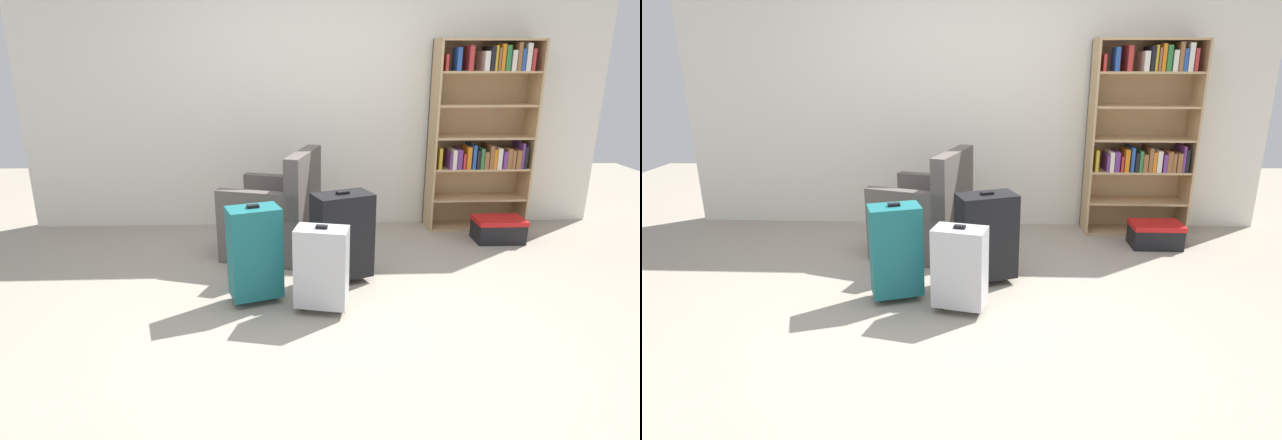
% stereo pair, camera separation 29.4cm
% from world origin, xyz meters
% --- Properties ---
extents(ground_plane, '(9.83, 9.83, 0.00)m').
position_xyz_m(ground_plane, '(0.00, 0.00, 0.00)').
color(ground_plane, '#9E9384').
extents(back_wall, '(5.62, 0.10, 2.60)m').
position_xyz_m(back_wall, '(0.00, 2.06, 1.30)').
color(back_wall, silver).
rests_on(back_wall, ground).
extents(bookshelf, '(0.95, 0.33, 1.79)m').
position_xyz_m(bookshelf, '(1.58, 1.85, 0.98)').
color(bookshelf, tan).
rests_on(bookshelf, ground).
extents(armchair, '(0.87, 0.87, 0.90)m').
position_xyz_m(armchair, '(-0.38, 1.20, 0.32)').
color(armchair, '#59514C').
rests_on(armchair, ground).
extents(mug, '(0.12, 0.08, 0.10)m').
position_xyz_m(mug, '(0.19, 1.17, 0.05)').
color(mug, white).
rests_on(mug, ground).
extents(storage_box, '(0.44, 0.29, 0.22)m').
position_xyz_m(storage_box, '(1.66, 1.41, 0.12)').
color(storage_box, black).
rests_on(storage_box, ground).
extents(suitcase_black, '(0.49, 0.38, 0.71)m').
position_xyz_m(suitcase_black, '(0.13, 0.58, 0.37)').
color(suitcase_black, black).
rests_on(suitcase_black, ground).
extents(suitcase_teal, '(0.40, 0.32, 0.70)m').
position_xyz_m(suitcase_teal, '(-0.49, 0.27, 0.36)').
color(suitcase_teal, '#19666B').
rests_on(suitcase_teal, ground).
extents(suitcase_silver, '(0.38, 0.28, 0.61)m').
position_xyz_m(suitcase_silver, '(-0.04, 0.11, 0.32)').
color(suitcase_silver, '#B7BABF').
rests_on(suitcase_silver, ground).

